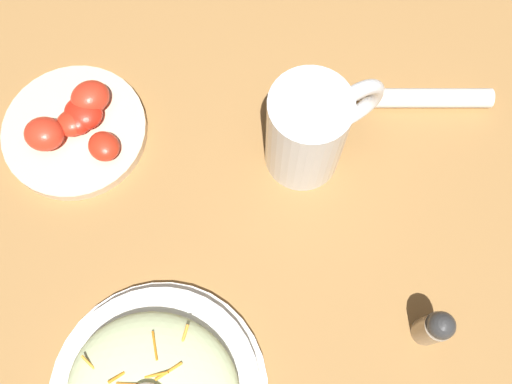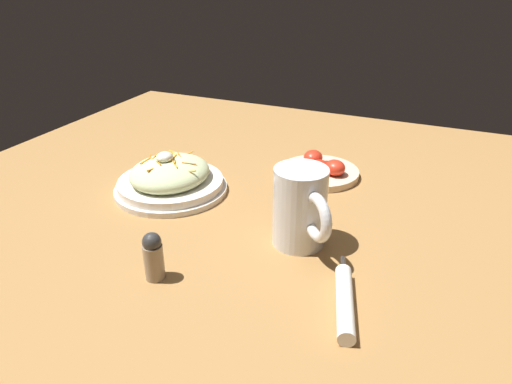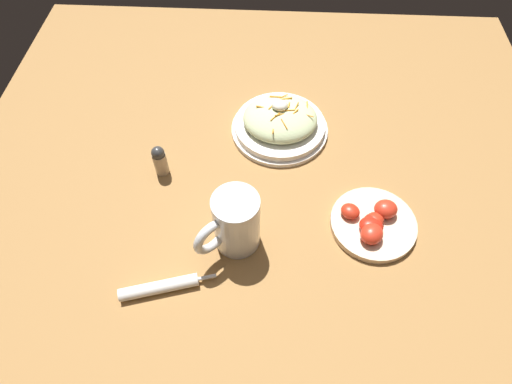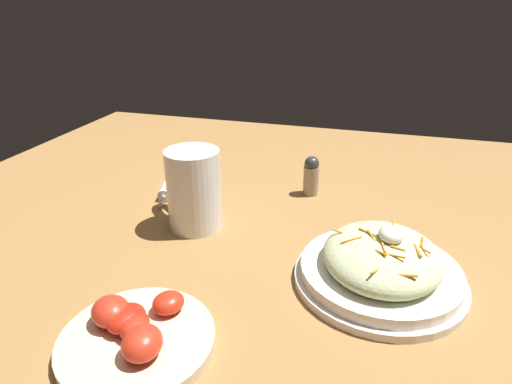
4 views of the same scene
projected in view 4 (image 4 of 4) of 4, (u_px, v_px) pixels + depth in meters
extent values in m
plane|color=#9E703D|center=(259.00, 251.00, 0.69)|extent=(1.43, 1.43, 0.00)
cylinder|color=white|center=(379.00, 279.00, 0.61)|extent=(0.24, 0.24, 0.01)
cylinder|color=white|center=(380.00, 271.00, 0.61)|extent=(0.22, 0.22, 0.02)
ellipsoid|color=beige|center=(382.00, 256.00, 0.60)|extent=(0.18, 0.16, 0.06)
cylinder|color=orange|center=(341.00, 232.00, 0.62)|extent=(0.00, 0.03, 0.01)
cylinder|color=orange|center=(423.00, 249.00, 0.57)|extent=(0.03, 0.02, 0.01)
cylinder|color=orange|center=(367.00, 232.00, 0.60)|extent=(0.02, 0.02, 0.01)
cylinder|color=orange|center=(381.00, 253.00, 0.56)|extent=(0.01, 0.02, 0.01)
cylinder|color=orange|center=(392.00, 232.00, 0.60)|extent=(0.02, 0.02, 0.00)
cylinder|color=orange|center=(407.00, 275.00, 0.53)|extent=(0.00, 0.03, 0.01)
cylinder|color=orange|center=(398.00, 248.00, 0.57)|extent=(0.01, 0.02, 0.01)
cylinder|color=orange|center=(383.00, 245.00, 0.57)|extent=(0.03, 0.01, 0.01)
cylinder|color=orange|center=(393.00, 225.00, 0.63)|extent=(0.02, 0.01, 0.01)
cylinder|color=orange|center=(376.00, 270.00, 0.53)|extent=(0.03, 0.02, 0.01)
cylinder|color=orange|center=(393.00, 256.00, 0.55)|extent=(0.01, 0.03, 0.01)
cylinder|color=orange|center=(392.00, 236.00, 0.59)|extent=(0.01, 0.02, 0.01)
cylinder|color=orange|center=(372.00, 236.00, 0.59)|extent=(0.02, 0.01, 0.01)
cylinder|color=orange|center=(351.00, 240.00, 0.59)|extent=(0.02, 0.03, 0.01)
cylinder|color=orange|center=(418.00, 250.00, 0.57)|extent=(0.03, 0.01, 0.00)
cylinder|color=orange|center=(422.00, 243.00, 0.59)|extent=(0.03, 0.01, 0.01)
ellipsoid|color=white|center=(391.00, 234.00, 0.58)|extent=(0.04, 0.03, 0.02)
cylinder|color=white|center=(194.00, 190.00, 0.74)|extent=(0.09, 0.09, 0.14)
cylinder|color=orange|center=(195.00, 203.00, 0.75)|extent=(0.08, 0.08, 0.09)
cylinder|color=white|center=(193.00, 175.00, 0.73)|extent=(0.08, 0.08, 0.01)
torus|color=white|center=(181.00, 172.00, 0.78)|extent=(0.07, 0.07, 0.08)
cylinder|color=white|center=(171.00, 181.00, 0.91)|extent=(0.15, 0.07, 0.02)
cylinder|color=silver|center=(162.00, 201.00, 0.83)|extent=(0.04, 0.02, 0.01)
cylinder|color=beige|center=(137.00, 341.00, 0.50)|extent=(0.18, 0.18, 0.02)
ellipsoid|color=red|center=(132.00, 323.00, 0.50)|extent=(0.05, 0.05, 0.02)
ellipsoid|color=red|center=(134.00, 327.00, 0.50)|extent=(0.05, 0.05, 0.02)
ellipsoid|color=red|center=(126.00, 318.00, 0.51)|extent=(0.06, 0.06, 0.03)
ellipsoid|color=red|center=(111.00, 311.00, 0.51)|extent=(0.07, 0.07, 0.03)
ellipsoid|color=red|center=(142.00, 343.00, 0.47)|extent=(0.05, 0.05, 0.03)
ellipsoid|color=red|center=(168.00, 303.00, 0.53)|extent=(0.05, 0.05, 0.02)
cylinder|color=gray|center=(311.00, 181.00, 0.87)|extent=(0.03, 0.03, 0.06)
sphere|color=#333333|center=(312.00, 164.00, 0.86)|extent=(0.03, 0.03, 0.03)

